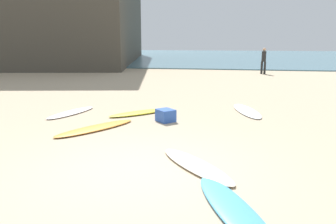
{
  "coord_description": "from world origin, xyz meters",
  "views": [
    {
      "loc": [
        1.45,
        -5.36,
        2.24
      ],
      "look_at": [
        -0.08,
        3.4,
        0.3
      ],
      "focal_mm": 35.99,
      "sensor_mm": 36.0,
      "label": 1
    }
  ],
  "objects_px": {
    "surfboard_1": "(71,112)",
    "surfboard_3": "(139,113)",
    "surfboard_5": "(96,128)",
    "surfboard_0": "(196,165)",
    "beach_cooler": "(166,115)",
    "surfboard_7": "(235,211)",
    "surfboard_6": "(247,111)",
    "beachgoer_near": "(264,59)"
  },
  "relations": [
    {
      "from": "surfboard_1",
      "to": "surfboard_3",
      "type": "relative_size",
      "value": 0.99
    },
    {
      "from": "surfboard_5",
      "to": "surfboard_1",
      "type": "bearing_deg",
      "value": -15.86
    },
    {
      "from": "surfboard_0",
      "to": "beach_cooler",
      "type": "distance_m",
      "value": 3.46
    },
    {
      "from": "surfboard_7",
      "to": "surfboard_1",
      "type": "bearing_deg",
      "value": -71.4
    },
    {
      "from": "surfboard_6",
      "to": "beachgoer_near",
      "type": "height_order",
      "value": "beachgoer_near"
    },
    {
      "from": "surfboard_1",
      "to": "beachgoer_near",
      "type": "bearing_deg",
      "value": 78.07
    },
    {
      "from": "surfboard_0",
      "to": "surfboard_5",
      "type": "relative_size",
      "value": 0.88
    },
    {
      "from": "surfboard_6",
      "to": "beachgoer_near",
      "type": "bearing_deg",
      "value": -111.45
    },
    {
      "from": "surfboard_7",
      "to": "surfboard_3",
      "type": "bearing_deg",
      "value": -87.51
    },
    {
      "from": "beachgoer_near",
      "to": "beach_cooler",
      "type": "xyz_separation_m",
      "value": [
        -3.95,
        -13.74,
        -0.76
      ]
    },
    {
      "from": "surfboard_5",
      "to": "surfboard_3",
      "type": "bearing_deg",
      "value": -75.77
    },
    {
      "from": "surfboard_1",
      "to": "beach_cooler",
      "type": "height_order",
      "value": "beach_cooler"
    },
    {
      "from": "surfboard_1",
      "to": "beachgoer_near",
      "type": "height_order",
      "value": "beachgoer_near"
    },
    {
      "from": "surfboard_1",
      "to": "surfboard_5",
      "type": "xyz_separation_m",
      "value": [
        1.44,
        -1.62,
        0.01
      ]
    },
    {
      "from": "surfboard_3",
      "to": "beachgoer_near",
      "type": "xyz_separation_m",
      "value": [
        4.91,
        12.96,
        0.89
      ]
    },
    {
      "from": "surfboard_0",
      "to": "surfboard_1",
      "type": "bearing_deg",
      "value": 98.43
    },
    {
      "from": "surfboard_6",
      "to": "surfboard_7",
      "type": "bearing_deg",
      "value": 71.99
    },
    {
      "from": "surfboard_6",
      "to": "beach_cooler",
      "type": "relative_size",
      "value": 4.7
    },
    {
      "from": "beach_cooler",
      "to": "beachgoer_near",
      "type": "bearing_deg",
      "value": 73.95
    },
    {
      "from": "surfboard_7",
      "to": "surfboard_6",
      "type": "bearing_deg",
      "value": -118.14
    },
    {
      "from": "surfboard_7",
      "to": "beach_cooler",
      "type": "height_order",
      "value": "beach_cooler"
    },
    {
      "from": "surfboard_0",
      "to": "surfboard_7",
      "type": "distance_m",
      "value": 1.67
    },
    {
      "from": "surfboard_0",
      "to": "beachgoer_near",
      "type": "distance_m",
      "value": 17.26
    },
    {
      "from": "surfboard_0",
      "to": "surfboard_7",
      "type": "relative_size",
      "value": 0.9
    },
    {
      "from": "surfboard_5",
      "to": "surfboard_0",
      "type": "bearing_deg",
      "value": 174.6
    },
    {
      "from": "surfboard_7",
      "to": "beach_cooler",
      "type": "xyz_separation_m",
      "value": [
        -1.79,
        4.8,
        0.13
      ]
    },
    {
      "from": "surfboard_1",
      "to": "beach_cooler",
      "type": "relative_size",
      "value": 4.17
    },
    {
      "from": "surfboard_7",
      "to": "beach_cooler",
      "type": "distance_m",
      "value": 5.12
    },
    {
      "from": "surfboard_3",
      "to": "surfboard_6",
      "type": "height_order",
      "value": "surfboard_3"
    },
    {
      "from": "surfboard_7",
      "to": "beachgoer_near",
      "type": "distance_m",
      "value": 18.69
    },
    {
      "from": "surfboard_1",
      "to": "beachgoer_near",
      "type": "xyz_separation_m",
      "value": [
        6.98,
        13.25,
        0.9
      ]
    },
    {
      "from": "surfboard_0",
      "to": "surfboard_7",
      "type": "height_order",
      "value": "surfboard_0"
    },
    {
      "from": "surfboard_5",
      "to": "surfboard_7",
      "type": "relative_size",
      "value": 1.02
    },
    {
      "from": "beach_cooler",
      "to": "surfboard_0",
      "type": "bearing_deg",
      "value": -70.74
    },
    {
      "from": "surfboard_5",
      "to": "beachgoer_near",
      "type": "height_order",
      "value": "beachgoer_near"
    },
    {
      "from": "surfboard_1",
      "to": "surfboard_7",
      "type": "xyz_separation_m",
      "value": [
        4.82,
        -5.29,
        0.01
      ]
    },
    {
      "from": "beachgoer_near",
      "to": "surfboard_0",
      "type": "bearing_deg",
      "value": -78.02
    },
    {
      "from": "surfboard_3",
      "to": "beachgoer_near",
      "type": "distance_m",
      "value": 13.89
    },
    {
      "from": "surfboard_7",
      "to": "beachgoer_near",
      "type": "relative_size",
      "value": 1.35
    },
    {
      "from": "surfboard_0",
      "to": "surfboard_3",
      "type": "relative_size",
      "value": 1.03
    },
    {
      "from": "surfboard_5",
      "to": "beach_cooler",
      "type": "xyz_separation_m",
      "value": [
        1.59,
        1.13,
        0.13
      ]
    },
    {
      "from": "surfboard_3",
      "to": "beach_cooler",
      "type": "distance_m",
      "value": 1.24
    }
  ]
}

